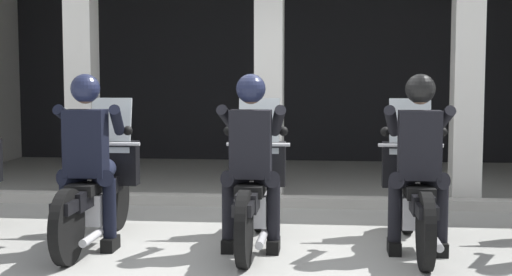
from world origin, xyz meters
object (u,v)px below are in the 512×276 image
at_px(police_officer_center, 251,147).
at_px(police_officer_right, 419,148).
at_px(motorcycle_center, 255,191).
at_px(police_officer_left, 87,146).
at_px(motorcycle_right, 414,193).
at_px(motorcycle_left, 98,190).

distance_m(police_officer_center, police_officer_right, 1.47).
bearing_deg(police_officer_right, motorcycle_center, 171.95).
height_order(police_officer_center, police_officer_right, same).
height_order(police_officer_left, motorcycle_center, police_officer_left).
height_order(motorcycle_center, motorcycle_right, same).
bearing_deg(police_officer_center, motorcycle_center, 85.83).
height_order(police_officer_left, police_officer_center, same).
bearing_deg(police_officer_left, motorcycle_right, 2.19).
distance_m(motorcycle_center, police_officer_center, 0.52).
height_order(motorcycle_center, police_officer_center, police_officer_center).
distance_m(police_officer_left, police_officer_right, 2.93).
distance_m(motorcycle_center, police_officer_right, 1.55).
relative_size(police_officer_center, motorcycle_right, 0.78).
bearing_deg(motorcycle_right, police_officer_left, -171.13).
bearing_deg(police_officer_right, police_officer_center, -177.03).
relative_size(motorcycle_left, police_officer_right, 1.29).
bearing_deg(motorcycle_center, police_officer_right, -12.73).
bearing_deg(police_officer_left, police_officer_right, -3.30).
bearing_deg(police_officer_left, motorcycle_left, 83.82).
relative_size(motorcycle_left, police_officer_left, 1.29).
relative_size(police_officer_left, police_officer_center, 1.00).
height_order(motorcycle_left, police_officer_center, police_officer_center).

